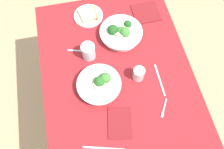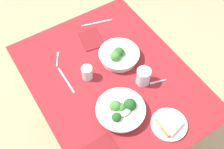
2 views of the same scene
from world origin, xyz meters
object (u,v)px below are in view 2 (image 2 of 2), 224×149
broccoli_bowl_far (119,55)px  broccoli_bowl_near (121,110)px  fork_by_far_bowl (58,58)px  water_glass_center (143,76)px  napkin_folded_upper (91,39)px  bread_side_plate (169,124)px  table_knife_left (66,80)px  water_glass_side (87,73)px  fork_by_near_bowl (157,82)px  table_knife_right (97,23)px

broccoli_bowl_far → broccoli_bowl_near: size_ratio=0.93×
broccoli_bowl_near → fork_by_far_bowl: (-0.52, -0.12, -0.03)m
water_glass_center → napkin_folded_upper: size_ratio=0.60×
bread_side_plate → fork_by_far_bowl: 0.77m
table_knife_left → napkin_folded_upper: (-0.19, 0.28, 0.00)m
fork_by_far_bowl → water_glass_side: bearing=-127.3°
broccoli_bowl_far → bread_side_plate: size_ratio=1.29×
water_glass_side → fork_by_far_bowl: size_ratio=0.83×
water_glass_side → napkin_folded_upper: size_ratio=0.49×
broccoli_bowl_far → water_glass_center: (0.21, 0.03, 0.02)m
fork_by_far_bowl → fork_by_near_bowl: size_ratio=1.01×
broccoli_bowl_far → napkin_folded_upper: bearing=-164.2°
water_glass_side → table_knife_right: bearing=142.3°
fork_by_far_bowl → table_knife_left: (0.17, -0.03, -0.00)m
water_glass_side → fork_by_near_bowl: bearing=52.2°
napkin_folded_upper → water_glass_side: bearing=-34.3°
fork_by_far_bowl → table_knife_left: bearing=-159.3°
broccoli_bowl_far → napkin_folded_upper: 0.24m
broccoli_bowl_near → fork_by_far_bowl: broccoli_bowl_near is taller
bread_side_plate → water_glass_center: bearing=171.0°
broccoli_bowl_far → bread_side_plate: (0.51, -0.02, -0.02)m
bread_side_plate → water_glass_side: bearing=-157.4°
table_knife_left → broccoli_bowl_far: bearing=-94.7°
broccoli_bowl_far → napkin_folded_upper: size_ratio=1.45×
broccoli_bowl_near → fork_by_far_bowl: size_ratio=2.62×
water_glass_side → water_glass_center: bearing=51.8°
broccoli_bowl_near → bread_side_plate: 0.26m
fork_by_far_bowl → napkin_folded_upper: (-0.02, 0.25, 0.00)m
broccoli_bowl_near → water_glass_center: (-0.10, 0.22, 0.02)m
water_glass_side → napkin_folded_upper: water_glass_side is taller
table_knife_left → fork_by_far_bowl: bearing=-9.4°
broccoli_bowl_far → fork_by_far_bowl: 0.38m
napkin_folded_upper → fork_by_near_bowl: bearing=17.9°
water_glass_center → water_glass_side: (-0.20, -0.25, -0.01)m
water_glass_center → water_glass_side: water_glass_center is taller
broccoli_bowl_far → fork_by_far_bowl: bearing=-122.5°
water_glass_center → fork_by_near_bowl: (0.05, 0.07, -0.05)m
water_glass_center → fork_by_near_bowl: water_glass_center is taller
bread_side_plate → table_knife_left: bread_side_plate is taller
fork_by_near_bowl → napkin_folded_upper: napkin_folded_upper is taller
broccoli_bowl_far → fork_by_far_bowl: broccoli_bowl_far is taller
broccoli_bowl_near → fork_by_near_bowl: (-0.05, 0.29, -0.03)m
fork_by_far_bowl → napkin_folded_upper: napkin_folded_upper is taller
bread_side_plate → table_knife_right: bearing=175.7°
water_glass_side → table_knife_left: 0.13m
broccoli_bowl_far → table_knife_right: broccoli_bowl_far is taller
broccoli_bowl_near → napkin_folded_upper: 0.56m
broccoli_bowl_near → water_glass_side: size_ratio=3.16×
bread_side_plate → napkin_folded_upper: bread_side_plate is taller
fork_by_far_bowl → fork_by_near_bowl: 0.62m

